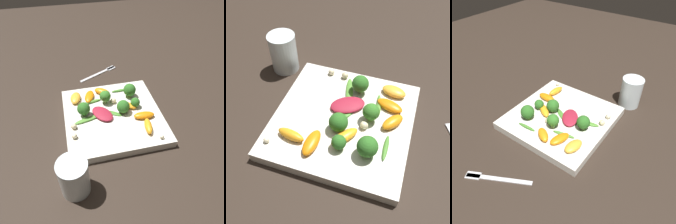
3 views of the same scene
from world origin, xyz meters
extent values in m
plane|color=#2D231C|center=(0.00, 0.00, 0.00)|extent=(2.40, 2.40, 0.00)
cube|color=silver|center=(0.00, 0.00, 0.01)|extent=(0.31, 0.31, 0.03)
cylinder|color=silver|center=(0.14, 0.22, 0.05)|extent=(0.07, 0.07, 0.10)
ellipsoid|color=maroon|center=(0.03, 0.00, 0.03)|extent=(0.08, 0.10, 0.01)
ellipsoid|color=#FCAD33|center=(0.11, -0.09, 0.04)|extent=(0.05, 0.06, 0.02)
ellipsoid|color=orange|center=(-0.09, 0.09, 0.04)|extent=(0.03, 0.06, 0.02)
ellipsoid|color=orange|center=(0.01, -0.11, 0.04)|extent=(0.06, 0.05, 0.02)
ellipsoid|color=orange|center=(-0.09, 0.04, 0.04)|extent=(0.07, 0.03, 0.02)
ellipsoid|color=orange|center=(-0.05, -0.02, 0.03)|extent=(0.07, 0.06, 0.02)
ellipsoid|color=orange|center=(0.06, -0.09, 0.03)|extent=(0.05, 0.07, 0.02)
cylinder|color=#7A9E51|center=(0.01, -0.06, 0.03)|extent=(0.01, 0.01, 0.02)
sphere|color=#387A28|center=(0.01, -0.06, 0.05)|extent=(0.04, 0.04, 0.04)
cylinder|color=#84AD5B|center=(-0.03, 0.00, 0.03)|extent=(0.02, 0.02, 0.01)
sphere|color=#2D6B23|center=(-0.03, 0.00, 0.05)|extent=(0.04, 0.04, 0.04)
cylinder|color=#7A9E51|center=(-0.08, -0.02, 0.03)|extent=(0.01, 0.01, 0.01)
sphere|color=#2D6B23|center=(-0.08, -0.02, 0.05)|extent=(0.03, 0.03, 0.03)
cylinder|color=#7A9E51|center=(-0.08, -0.07, 0.03)|extent=(0.01, 0.01, 0.02)
sphere|color=#2D6B23|center=(-0.08, -0.07, 0.05)|extent=(0.04, 0.04, 0.04)
cylinder|color=#7A9E51|center=(0.09, -0.01, 0.03)|extent=(0.01, 0.01, 0.02)
sphere|color=#2D6B23|center=(0.09, -0.01, 0.05)|extent=(0.04, 0.04, 0.04)
ellipsoid|color=#47842D|center=(0.00, 0.00, 0.03)|extent=(0.06, 0.05, 0.00)
ellipsoid|color=#518E33|center=(0.08, 0.01, 0.03)|extent=(0.10, 0.04, 0.01)
ellipsoid|color=#518E33|center=(0.06, -0.07, 0.03)|extent=(0.07, 0.02, 0.01)
ellipsoid|color=#47842D|center=(-0.05, -0.11, 0.03)|extent=(0.06, 0.01, 0.01)
sphere|color=beige|center=(-0.01, -0.05, 0.04)|extent=(0.02, 0.02, 0.02)
sphere|color=beige|center=(-0.11, 0.13, 0.03)|extent=(0.01, 0.01, 0.01)
sphere|color=beige|center=(0.13, 0.04, 0.03)|extent=(0.02, 0.02, 0.02)
sphere|color=beige|center=(0.13, 0.07, 0.03)|extent=(0.02, 0.02, 0.02)
camera|label=1|loc=(0.12, 0.49, 0.51)|focal=35.00mm
camera|label=2|loc=(-0.36, -0.11, 0.49)|focal=42.00mm
camera|label=3|loc=(0.32, -0.43, 0.49)|focal=35.00mm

